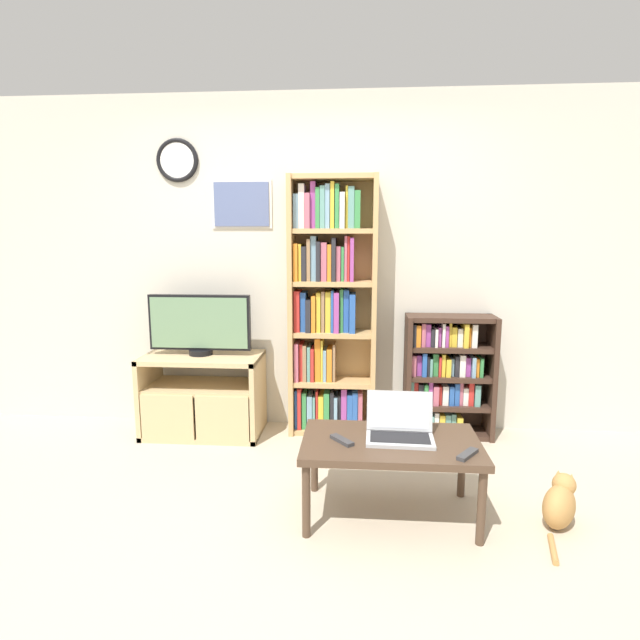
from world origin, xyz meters
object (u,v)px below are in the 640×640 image
object	(u,v)px
bookshelf_tall	(329,309)
laptop	(400,427)
television	(200,324)
remote_near_laptop	(342,440)
remote_far_from_laptop	(467,454)
cat	(560,504)
tv_stand	(203,395)
bookshelf_short	(445,375)
coffee_table	(391,448)

from	to	relation	value
bookshelf_tall	laptop	size ratio (longest dim) A/B	5.33
television	remote_near_laptop	bearing A→B (deg)	-45.30
bookshelf_tall	remote_far_from_laptop	bearing A→B (deg)	-60.41
remote_near_laptop	cat	xyz separation A→B (m)	(1.16, 0.00, -0.32)
television	bookshelf_tall	bearing A→B (deg)	6.32
tv_stand	remote_near_laptop	xyz separation A→B (m)	(1.11, -1.10, 0.13)
bookshelf_short	remote_near_laptop	world-z (taller)	bookshelf_short
cat	remote_far_from_laptop	bearing A→B (deg)	-129.75
bookshelf_short	remote_far_from_laptop	xyz separation A→B (m)	(-0.12, -1.37, -0.02)
coffee_table	tv_stand	bearing A→B (deg)	142.43
laptop	remote_far_from_laptop	distance (m)	0.39
cat	bookshelf_tall	bearing A→B (deg)	172.60
tv_stand	television	size ratio (longest dim) A/B	1.15
coffee_table	laptop	bearing A→B (deg)	37.44
coffee_table	remote_far_from_laptop	bearing A→B (deg)	-25.12
bookshelf_short	cat	size ratio (longest dim) A/B	1.94
tv_stand	cat	size ratio (longest dim) A/B	1.86
remote_near_laptop	cat	bearing A→B (deg)	-39.47
bookshelf_short	coffee_table	distance (m)	1.29
bookshelf_tall	laptop	xyz separation A→B (m)	(0.46, -1.16, -0.48)
laptop	cat	distance (m)	0.92
bookshelf_tall	bookshelf_short	world-z (taller)	bookshelf_tall
remote_far_from_laptop	laptop	bearing A→B (deg)	4.29
tv_stand	laptop	xyz separation A→B (m)	(1.42, -1.02, 0.18)
tv_stand	remote_far_from_laptop	size ratio (longest dim) A/B	5.85
tv_stand	remote_far_from_laptop	distance (m)	2.14
bookshelf_short	laptop	xyz separation A→B (m)	(-0.44, -1.16, 0.03)
bookshelf_short	laptop	world-z (taller)	bookshelf_short
bookshelf_short	bookshelf_tall	bearing A→B (deg)	179.80
coffee_table	remote_near_laptop	bearing A→B (deg)	-170.05
bookshelf_tall	coffee_table	size ratio (longest dim) A/B	2.05
bookshelf_tall	remote_far_from_laptop	world-z (taller)	bookshelf_tall
coffee_table	remote_far_from_laptop	world-z (taller)	remote_far_from_laptop
coffee_table	cat	size ratio (longest dim) A/B	1.98
bookshelf_short	remote_near_laptop	distance (m)	1.45
bookshelf_tall	cat	bearing A→B (deg)	-43.66
television	cat	distance (m)	2.65
bookshelf_short	cat	distance (m)	1.35
bookshelf_short	remote_near_laptop	xyz separation A→B (m)	(-0.75, -1.24, -0.02)
cat	remote_near_laptop	bearing A→B (deg)	-143.59
bookshelf_tall	bookshelf_short	size ratio (longest dim) A/B	2.10
cat	television	bearing A→B (deg)	-170.18
coffee_table	remote_far_from_laptop	distance (m)	0.41
remote_far_from_laptop	bookshelf_short	bearing A→B (deg)	-57.33
bookshelf_short	coffee_table	bearing A→B (deg)	-112.18
tv_stand	television	xyz separation A→B (m)	(-0.01, 0.03, 0.55)
bookshelf_short	remote_far_from_laptop	size ratio (longest dim) A/B	6.09
bookshelf_tall	coffee_table	xyz separation A→B (m)	(0.41, -1.20, -0.59)
bookshelf_tall	coffee_table	bearing A→B (deg)	-71.14
tv_stand	remote_far_from_laptop	bearing A→B (deg)	-35.21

